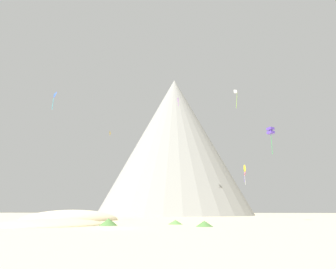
{
  "coord_description": "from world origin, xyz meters",
  "views": [
    {
      "loc": [
        9.93,
        -35.35,
        2.05
      ],
      "look_at": [
        1.68,
        42.01,
        21.74
      ],
      "focal_mm": 32.05,
      "sensor_mm": 36.0,
      "label": 1
    }
  ],
  "objects_px": {
    "kite_blue_mid": "(54,95)",
    "kite_white_high": "(236,92)",
    "rock_massif": "(173,152)",
    "kite_gold_mid": "(110,133)",
    "kite_yellow_mid": "(244,169)",
    "kite_violet_high": "(178,100)",
    "bush_near_left": "(22,222)",
    "bush_mid_center": "(175,222)",
    "bush_low_patch": "(204,224)",
    "kite_indigo_mid": "(271,131)",
    "kite_pink_low": "(245,174)",
    "bush_far_left": "(109,222)"
  },
  "relations": [
    {
      "from": "kite_gold_mid",
      "to": "bush_far_left",
      "type": "bearing_deg",
      "value": -170.75
    },
    {
      "from": "rock_massif",
      "to": "kite_blue_mid",
      "type": "bearing_deg",
      "value": -103.35
    },
    {
      "from": "bush_low_patch",
      "to": "kite_blue_mid",
      "type": "xyz_separation_m",
      "value": [
        -30.17,
        15.31,
        25.01
      ]
    },
    {
      "from": "kite_indigo_mid",
      "to": "kite_violet_high",
      "type": "distance_m",
      "value": 43.22
    },
    {
      "from": "kite_white_high",
      "to": "kite_violet_high",
      "type": "bearing_deg",
      "value": -121.89
    },
    {
      "from": "bush_low_patch",
      "to": "rock_massif",
      "type": "xyz_separation_m",
      "value": [
        -12.26,
        90.78,
        26.95
      ]
    },
    {
      "from": "kite_blue_mid",
      "to": "kite_indigo_mid",
      "type": "distance_m",
      "value": 45.53
    },
    {
      "from": "rock_massif",
      "to": "kite_gold_mid",
      "type": "relative_size",
      "value": 62.05
    },
    {
      "from": "rock_massif",
      "to": "kite_violet_high",
      "type": "relative_size",
      "value": 31.35
    },
    {
      "from": "rock_massif",
      "to": "kite_indigo_mid",
      "type": "height_order",
      "value": "rock_massif"
    },
    {
      "from": "bush_near_left",
      "to": "bush_far_left",
      "type": "distance_m",
      "value": 13.88
    },
    {
      "from": "rock_massif",
      "to": "kite_yellow_mid",
      "type": "bearing_deg",
      "value": -57.33
    },
    {
      "from": "kite_violet_high",
      "to": "bush_low_patch",
      "type": "bearing_deg",
      "value": 38.41
    },
    {
      "from": "kite_pink_low",
      "to": "kite_blue_mid",
      "type": "relative_size",
      "value": 0.78
    },
    {
      "from": "rock_massif",
      "to": "kite_violet_high",
      "type": "distance_m",
      "value": 39.17
    },
    {
      "from": "kite_indigo_mid",
      "to": "bush_near_left",
      "type": "bearing_deg",
      "value": 166.22
    },
    {
      "from": "rock_massif",
      "to": "kite_blue_mid",
      "type": "height_order",
      "value": "rock_massif"
    },
    {
      "from": "bush_mid_center",
      "to": "kite_indigo_mid",
      "type": "relative_size",
      "value": 0.4
    },
    {
      "from": "bush_far_left",
      "to": "kite_indigo_mid",
      "type": "xyz_separation_m",
      "value": [
        27.36,
        20.13,
        17.43
      ]
    },
    {
      "from": "bush_near_left",
      "to": "kite_white_high",
      "type": "distance_m",
      "value": 56.2
    },
    {
      "from": "kite_violet_high",
      "to": "kite_indigo_mid",
      "type": "bearing_deg",
      "value": 64.63
    },
    {
      "from": "bush_mid_center",
      "to": "kite_pink_low",
      "type": "relative_size",
      "value": 0.71
    },
    {
      "from": "kite_white_high",
      "to": "bush_low_patch",
      "type": "bearing_deg",
      "value": 3.73
    },
    {
      "from": "kite_violet_high",
      "to": "bush_mid_center",
      "type": "bearing_deg",
      "value": 34.28
    },
    {
      "from": "bush_mid_center",
      "to": "kite_blue_mid",
      "type": "height_order",
      "value": "kite_blue_mid"
    },
    {
      "from": "rock_massif",
      "to": "bush_low_patch",
      "type": "bearing_deg",
      "value": -82.31
    },
    {
      "from": "rock_massif",
      "to": "kite_indigo_mid",
      "type": "bearing_deg",
      "value": -69.04
    },
    {
      "from": "bush_near_left",
      "to": "bush_far_left",
      "type": "height_order",
      "value": "bush_far_left"
    },
    {
      "from": "kite_blue_mid",
      "to": "kite_gold_mid",
      "type": "distance_m",
      "value": 19.03
    },
    {
      "from": "kite_pink_low",
      "to": "kite_white_high",
      "type": "bearing_deg",
      "value": 10.24
    },
    {
      "from": "kite_indigo_mid",
      "to": "kite_white_high",
      "type": "distance_m",
      "value": 18.61
    },
    {
      "from": "kite_yellow_mid",
      "to": "kite_violet_high",
      "type": "xyz_separation_m",
      "value": [
        -19.93,
        1.81,
        23.39
      ]
    },
    {
      "from": "bush_near_left",
      "to": "bush_low_patch",
      "type": "distance_m",
      "value": 26.94
    },
    {
      "from": "bush_mid_center",
      "to": "kite_yellow_mid",
      "type": "distance_m",
      "value": 50.8
    },
    {
      "from": "bush_near_left",
      "to": "kite_white_high",
      "type": "xyz_separation_m",
      "value": [
        36.02,
        29.91,
        31.07
      ]
    },
    {
      "from": "kite_blue_mid",
      "to": "kite_yellow_mid",
      "type": "distance_m",
      "value": 57.38
    },
    {
      "from": "kite_yellow_mid",
      "to": "kite_gold_mid",
      "type": "bearing_deg",
      "value": -69.99
    },
    {
      "from": "bush_mid_center",
      "to": "kite_gold_mid",
      "type": "height_order",
      "value": "kite_gold_mid"
    },
    {
      "from": "kite_blue_mid",
      "to": "kite_violet_high",
      "type": "distance_m",
      "value": 46.15
    },
    {
      "from": "bush_near_left",
      "to": "kite_indigo_mid",
      "type": "distance_m",
      "value": 48.26
    },
    {
      "from": "kite_yellow_mid",
      "to": "kite_violet_high",
      "type": "distance_m",
      "value": 30.78
    },
    {
      "from": "kite_gold_mid",
      "to": "rock_massif",
      "type": "bearing_deg",
      "value": -19.34
    },
    {
      "from": "kite_blue_mid",
      "to": "kite_white_high",
      "type": "height_order",
      "value": "kite_white_high"
    },
    {
      "from": "kite_indigo_mid",
      "to": "kite_gold_mid",
      "type": "height_order",
      "value": "kite_gold_mid"
    },
    {
      "from": "kite_blue_mid",
      "to": "bush_far_left",
      "type": "bearing_deg",
      "value": 10.98
    },
    {
      "from": "bush_far_left",
      "to": "bush_near_left",
      "type": "bearing_deg",
      "value": 172.06
    },
    {
      "from": "kite_blue_mid",
      "to": "kite_indigo_mid",
      "type": "bearing_deg",
      "value": 58.13
    },
    {
      "from": "kite_pink_low",
      "to": "bush_low_patch",
      "type": "bearing_deg",
      "value": 7.67
    },
    {
      "from": "bush_low_patch",
      "to": "kite_gold_mid",
      "type": "relative_size",
      "value": 1.54
    },
    {
      "from": "bush_near_left",
      "to": "kite_blue_mid",
      "type": "distance_m",
      "value": 28.02
    }
  ]
}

